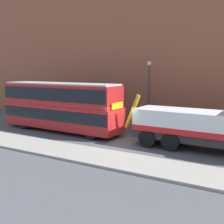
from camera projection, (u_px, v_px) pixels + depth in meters
name	position (u px, v px, depth m)	size (l,w,h in m)	color
ground_plane	(125.00, 141.00, 19.84)	(120.00, 120.00, 0.00)	#4C4C51
near_kerb	(93.00, 156.00, 16.23)	(60.00, 2.80, 0.15)	gray
building_facade	(161.00, 37.00, 24.59)	(60.00, 1.50, 16.00)	#935138
recovery_tow_truck	(211.00, 124.00, 17.06)	(10.18, 2.94, 3.67)	#2D2D2D
double_decker_bus	(60.00, 105.00, 22.90)	(11.11, 2.91, 4.06)	#AD1E1E
street_lamp	(149.00, 89.00, 23.49)	(0.36, 0.36, 5.83)	#38383D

